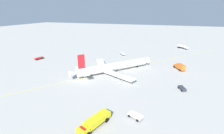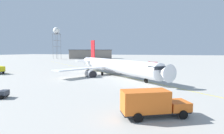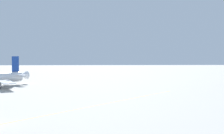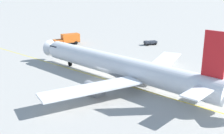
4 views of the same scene
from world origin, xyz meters
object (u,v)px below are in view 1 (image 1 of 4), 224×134
(airliner_main, at_px, (113,67))
(ops_pickup_truck, at_px, (39,58))
(pushback_tug_truck_extra, at_px, (123,54))
(catering_truck_truck, at_px, (180,67))
(pushback_tug_truck, at_px, (136,116))
(baggage_truck_truck, at_px, (182,88))
(fuel_tanker_truck, at_px, (183,47))
(fire_tender_truck, at_px, (95,121))

(airliner_main, relative_size, ops_pickup_truck, 5.96)
(pushback_tug_truck_extra, bearing_deg, catering_truck_truck, -154.11)
(ops_pickup_truck, bearing_deg, pushback_tug_truck_extra, 137.63)
(pushback_tug_truck, bearing_deg, baggage_truck_truck, -97.50)
(ops_pickup_truck, distance_m, baggage_truck_truck, 86.22)
(ops_pickup_truck, distance_m, pushback_tug_truck_extra, 56.38)
(pushback_tug_truck, height_order, ops_pickup_truck, ops_pickup_truck)
(airliner_main, xyz_separation_m, fuel_tanker_truck, (-69.51, 38.76, -1.23))
(fire_tender_truck, distance_m, catering_truck_truck, 59.74)
(fire_tender_truck, height_order, baggage_truck_truck, fire_tender_truck)
(fuel_tanker_truck, relative_size, catering_truck_truck, 1.07)
(airliner_main, height_order, pushback_tug_truck_extra, airliner_main)
(airliner_main, distance_m, pushback_tug_truck, 36.98)
(airliner_main, bearing_deg, pushback_tug_truck_extra, 49.70)
(pushback_tug_truck, relative_size, baggage_truck_truck, 1.17)
(fire_tender_truck, height_order, ops_pickup_truck, fire_tender_truck)
(catering_truck_truck, height_order, ops_pickup_truck, catering_truck_truck)
(airliner_main, bearing_deg, baggage_truck_truck, -63.56)
(fire_tender_truck, xyz_separation_m, pushback_tug_truck_extra, (-73.81, -11.57, -0.73))
(airliner_main, bearing_deg, catering_truck_truck, -22.67)
(fuel_tanker_truck, distance_m, fire_tender_truck, 113.32)
(pushback_tug_truck, xyz_separation_m, ops_pickup_truck, (-38.74, -70.22, 0.01))
(airliner_main, relative_size, catering_truck_truck, 4.45)
(pushback_tug_truck, relative_size, pushback_tug_truck_extra, 0.87)
(fuel_tanker_truck, xyz_separation_m, pushback_tug_truck_extra, (35.13, -42.74, -0.76))
(pushback_tug_truck, relative_size, ops_pickup_truck, 0.82)
(catering_truck_truck, relative_size, baggage_truck_truck, 1.93)
(catering_truck_truck, xyz_separation_m, pushback_tug_truck_extra, (-19.64, -36.74, -0.85))
(catering_truck_truck, distance_m, baggage_truck_truck, 24.33)
(airliner_main, height_order, catering_truck_truck, airliner_main)
(airliner_main, xyz_separation_m, fire_tender_truck, (39.43, 7.58, -1.26))
(pushback_tug_truck, bearing_deg, ops_pickup_truck, -4.08)
(airliner_main, xyz_separation_m, baggage_truck_truck, (9.56, 31.96, -2.08))
(fire_tender_truck, xyz_separation_m, baggage_truck_truck, (-29.87, 24.38, -0.83))
(pushback_tug_truck, bearing_deg, fuel_tanker_truck, -77.00)
(airliner_main, bearing_deg, fire_tender_truck, -126.02)
(pushback_tug_truck, height_order, baggage_truck_truck, pushback_tug_truck)
(fire_tender_truck, distance_m, pushback_tug_truck, 12.02)
(fuel_tanker_truck, xyz_separation_m, ops_pickup_truck, (63.33, -91.57, -0.76))
(airliner_main, relative_size, pushback_tug_truck_extra, 6.34)
(airliner_main, xyz_separation_m, ops_pickup_truck, (-6.18, -52.81, -1.99))
(fuel_tanker_truck, bearing_deg, airliner_main, -80.42)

